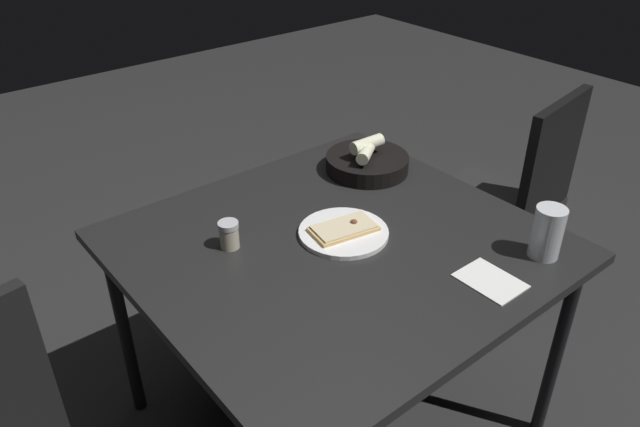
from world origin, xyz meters
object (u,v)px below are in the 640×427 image
object	(u,v)px
beer_glass	(547,235)
pizza_plate	(344,231)
pepper_shaker	(229,236)
dining_table	(337,258)
bread_basket	(367,162)
chair_near	(516,190)

from	to	relation	value
beer_glass	pizza_plate	bearing A→B (deg)	-139.76
pepper_shaker	beer_glass	bearing A→B (deg)	48.21
dining_table	beer_glass	distance (m)	0.57
dining_table	bread_basket	distance (m)	0.45
dining_table	pepper_shaker	world-z (taller)	pepper_shaker
chair_near	bread_basket	bearing A→B (deg)	-108.13
bread_basket	beer_glass	world-z (taller)	beer_glass
dining_table	pepper_shaker	distance (m)	0.31
bread_basket	beer_glass	bearing A→B (deg)	2.77
dining_table	chair_near	size ratio (longest dim) A/B	1.20
pizza_plate	chair_near	world-z (taller)	chair_near
beer_glass	chair_near	xyz separation A→B (m)	(-0.46, 0.58, -0.27)
dining_table	bread_basket	size ratio (longest dim) A/B	3.95
pizza_plate	pepper_shaker	bearing A→B (deg)	-118.21
chair_near	pepper_shaker	bearing A→B (deg)	-94.97
dining_table	beer_glass	size ratio (longest dim) A/B	7.53
beer_glass	pepper_shaker	xyz separation A→B (m)	(-0.57, -0.64, -0.03)
bread_basket	beer_glass	size ratio (longest dim) A/B	1.91
dining_table	bread_basket	bearing A→B (deg)	126.50
bread_basket	beer_glass	xyz separation A→B (m)	(0.66, 0.03, 0.03)
pepper_shaker	pizza_plate	bearing A→B (deg)	61.79
dining_table	pepper_shaker	bearing A→B (deg)	-124.40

